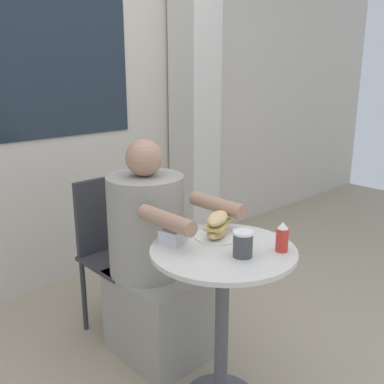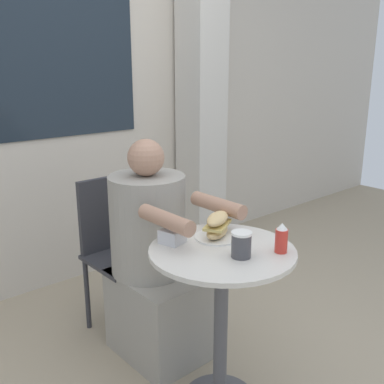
# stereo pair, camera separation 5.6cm
# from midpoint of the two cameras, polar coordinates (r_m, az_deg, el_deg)

# --- Properties ---
(storefront_wall) EXTENTS (8.00, 0.09, 2.80)m
(storefront_wall) POSITION_cam_midpoint_polar(r_m,az_deg,el_deg) (3.05, -17.61, 13.90)
(storefront_wall) COLOR beige
(storefront_wall) RESTS_ON ground_plane
(lattice_pillar) EXTENTS (0.29, 0.29, 2.40)m
(lattice_pillar) POSITION_cam_midpoint_polar(r_m,az_deg,el_deg) (3.51, 1.68, 11.48)
(lattice_pillar) COLOR beige
(lattice_pillar) RESTS_ON ground_plane
(cafe_table) EXTENTS (0.60, 0.60, 0.75)m
(cafe_table) POSITION_cam_midpoint_polar(r_m,az_deg,el_deg) (1.94, 4.59, -12.94)
(cafe_table) COLOR beige
(cafe_table) RESTS_ON ground_plane
(diner_chair) EXTENTS (0.39, 0.39, 0.87)m
(diner_chair) POSITION_cam_midpoint_polar(r_m,az_deg,el_deg) (2.57, -8.95, -6.04)
(diner_chair) COLOR #333338
(diner_chair) RESTS_ON ground_plane
(seated_diner) EXTENTS (0.38, 0.69, 1.13)m
(seated_diner) POSITION_cam_midpoint_polar(r_m,az_deg,el_deg) (2.31, -4.17, -9.44)
(seated_diner) COLOR gray
(seated_diner) RESTS_ON ground_plane
(sandwich_on_plate) EXTENTS (0.20, 0.20, 0.11)m
(sandwich_on_plate) POSITION_cam_midpoint_polar(r_m,az_deg,el_deg) (1.94, 4.08, -4.46)
(sandwich_on_plate) COLOR white
(sandwich_on_plate) RESTS_ON cafe_table
(drink_cup) EXTENTS (0.08, 0.08, 0.10)m
(drink_cup) POSITION_cam_midpoint_polar(r_m,az_deg,el_deg) (1.76, 7.19, -6.62)
(drink_cup) COLOR #424247
(drink_cup) RESTS_ON cafe_table
(napkin_box) EXTENTS (0.11, 0.11, 0.06)m
(napkin_box) POSITION_cam_midpoint_polar(r_m,az_deg,el_deg) (1.89, -1.64, -5.61)
(napkin_box) COLOR silver
(napkin_box) RESTS_ON cafe_table
(condiment_bottle) EXTENTS (0.05, 0.05, 0.12)m
(condiment_bottle) POSITION_cam_midpoint_polar(r_m,az_deg,el_deg) (1.83, 12.16, -5.75)
(condiment_bottle) COLOR red
(condiment_bottle) RESTS_ON cafe_table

